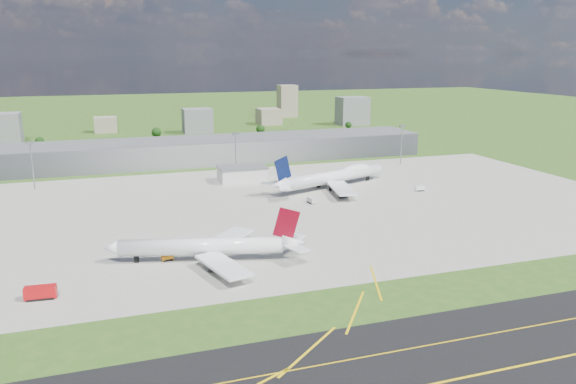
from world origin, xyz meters
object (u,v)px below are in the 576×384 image
object	(u,v)px
fire_truck	(41,293)
van_white_near	(312,201)
van_white_far	(420,189)
airliner_blue_quad	(334,177)
tug_yellow	(167,258)
airliner_red_twin	(209,247)

from	to	relation	value
fire_truck	van_white_near	xyz separation A→B (m)	(114.49, 76.64, -0.54)
van_white_far	airliner_blue_quad	bearing A→B (deg)	157.42
airliner_blue_quad	van_white_near	distance (m)	36.56
airliner_blue_quad	fire_truck	size ratio (longest dim) A/B	8.49
airliner_blue_quad	tug_yellow	xyz separation A→B (m)	(-98.62, -84.26, -4.86)
fire_truck	van_white_far	distance (m)	195.64
van_white_near	van_white_far	size ratio (longest dim) A/B	1.13
airliner_red_twin	fire_truck	world-z (taller)	airliner_red_twin
airliner_blue_quad	airliner_red_twin	bearing A→B (deg)	-153.73
tug_yellow	van_white_far	xyz separation A→B (m)	(138.53, 61.68, 0.31)
airliner_blue_quad	fire_truck	xyz separation A→B (m)	(-137.74, -104.50, -3.89)
tug_yellow	van_white_far	world-z (taller)	van_white_far
van_white_near	airliner_blue_quad	bearing A→B (deg)	-47.29
airliner_blue_quad	van_white_far	xyz separation A→B (m)	(39.91, -22.59, -4.55)
fire_truck	tug_yellow	distance (m)	44.06
airliner_red_twin	airliner_blue_quad	bearing A→B (deg)	-118.65
van_white_far	van_white_near	bearing A→B (deg)	-168.31
tug_yellow	van_white_far	distance (m)	151.64
airliner_blue_quad	tug_yellow	world-z (taller)	airliner_blue_quad
tug_yellow	van_white_near	bearing A→B (deg)	27.31
airliner_blue_quad	van_white_near	bearing A→B (deg)	-150.00
airliner_blue_quad	van_white_far	bearing A→B (deg)	-49.66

